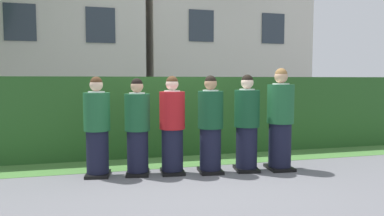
{
  "coord_description": "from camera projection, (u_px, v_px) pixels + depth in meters",
  "views": [
    {
      "loc": [
        -1.49,
        -5.61,
        1.5
      ],
      "look_at": [
        0.0,
        0.0,
        1.05
      ],
      "focal_mm": 34.03,
      "sensor_mm": 36.0,
      "label": 1
    }
  ],
  "objects": [
    {
      "name": "ground_plane",
      "position": [
        192.0,
        172.0,
        5.9
      ],
      "size": [
        60.0,
        60.0,
        0.0
      ],
      "primitive_type": "plane",
      "color": "slate"
    },
    {
      "name": "student_front_row_0",
      "position": [
        97.0,
        129.0,
        5.63
      ],
      "size": [
        0.42,
        0.52,
        1.55
      ],
      "color": "black",
      "rests_on": "ground"
    },
    {
      "name": "student_front_row_1",
      "position": [
        137.0,
        129.0,
        5.73
      ],
      "size": [
        0.42,
        0.52,
        1.53
      ],
      "color": "black",
      "rests_on": "ground"
    },
    {
      "name": "student_in_red_blazer",
      "position": [
        172.0,
        127.0,
        5.8
      ],
      "size": [
        0.41,
        0.47,
        1.56
      ],
      "color": "black",
      "rests_on": "ground"
    },
    {
      "name": "student_front_row_3",
      "position": [
        210.0,
        127.0,
        5.86
      ],
      "size": [
        0.41,
        0.48,
        1.57
      ],
      "color": "black",
      "rests_on": "ground"
    },
    {
      "name": "student_front_row_4",
      "position": [
        247.0,
        125.0,
        5.98
      ],
      "size": [
        0.43,
        0.53,
        1.59
      ],
      "color": "black",
      "rests_on": "ground"
    },
    {
      "name": "student_front_row_5",
      "position": [
        280.0,
        121.0,
        6.06
      ],
      "size": [
        0.44,
        0.55,
        1.69
      ],
      "color": "black",
      "rests_on": "ground"
    },
    {
      "name": "hedge",
      "position": [
        172.0,
        115.0,
        7.4
      ],
      "size": [
        10.17,
        0.7,
        1.56
      ],
      "color": "#285623",
      "rests_on": "ground"
    },
    {
      "name": "school_building_main",
      "position": [
        66.0,
        25.0,
        12.94
      ],
      "size": [
        5.48,
        4.07,
        6.74
      ],
      "color": "beige",
      "rests_on": "ground"
    },
    {
      "name": "school_building_annex",
      "position": [
        220.0,
        25.0,
        14.98
      ],
      "size": [
        6.53,
        4.13,
        7.34
      ],
      "color": "beige",
      "rests_on": "ground"
    },
    {
      "name": "lawn_strip",
      "position": [
        181.0,
        161.0,
        6.69
      ],
      "size": [
        10.17,
        0.9,
        0.01
      ],
      "primitive_type": "cube",
      "color": "#477A38",
      "rests_on": "ground"
    }
  ]
}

